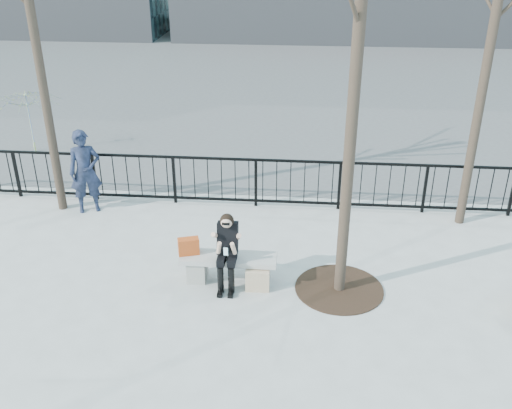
{
  "coord_description": "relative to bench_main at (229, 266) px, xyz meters",
  "views": [
    {
      "loc": [
        1.21,
        -8.27,
        5.55
      ],
      "look_at": [
        0.4,
        0.8,
        1.1
      ],
      "focal_mm": 40.0,
      "sensor_mm": 36.0,
      "label": 1
    }
  ],
  "objects": [
    {
      "name": "tree_grate",
      "position": [
        1.9,
        -0.1,
        -0.29
      ],
      "size": [
        1.5,
        1.5,
        0.02
      ],
      "primitive_type": "cylinder",
      "color": "black",
      "rests_on": "ground"
    },
    {
      "name": "bench_main",
      "position": [
        0.0,
        0.0,
        0.0
      ],
      "size": [
        1.65,
        0.46,
        0.49
      ],
      "color": "slate",
      "rests_on": "ground"
    },
    {
      "name": "street_surface",
      "position": [
        0.0,
        15.0,
        -0.3
      ],
      "size": [
        60.0,
        23.0,
        0.01
      ],
      "primitive_type": "cube",
      "color": "#474747",
      "rests_on": "ground"
    },
    {
      "name": "vendor_umbrella",
      "position": [
        -6.13,
        5.76,
        0.54
      ],
      "size": [
        2.27,
        2.3,
        1.69
      ],
      "primitive_type": "imported",
      "rotation": [
        0.0,
        0.0,
        -0.27
      ],
      "color": "#E3EF35",
      "rests_on": "ground"
    },
    {
      "name": "ground",
      "position": [
        0.0,
        0.0,
        -0.3
      ],
      "size": [
        120.0,
        120.0,
        0.0
      ],
      "primitive_type": "plane",
      "color": "gray",
      "rests_on": "ground"
    },
    {
      "name": "handbag",
      "position": [
        -0.69,
        0.02,
        0.34
      ],
      "size": [
        0.39,
        0.27,
        0.29
      ],
      "primitive_type": "cube",
      "rotation": [
        0.0,
        0.0,
        0.31
      ],
      "color": "#B94316",
      "rests_on": "bench_main"
    },
    {
      "name": "seated_woman",
      "position": [
        0.0,
        -0.16,
        0.37
      ],
      "size": [
        0.5,
        0.64,
        1.34
      ],
      "color": "black",
      "rests_on": "ground"
    },
    {
      "name": "railing",
      "position": [
        0.0,
        3.0,
        0.25
      ],
      "size": [
        14.0,
        0.06,
        1.1
      ],
      "color": "black",
      "rests_on": "ground"
    },
    {
      "name": "standing_man",
      "position": [
        -3.36,
        2.45,
        0.6
      ],
      "size": [
        0.78,
        0.66,
        1.81
      ],
      "primitive_type": "imported",
      "rotation": [
        0.0,
        0.0,
        0.41
      ],
      "color": "black",
      "rests_on": "ground"
    },
    {
      "name": "shopping_bag",
      "position": [
        0.52,
        -0.25,
        -0.11
      ],
      "size": [
        0.41,
        0.17,
        0.38
      ],
      "primitive_type": "cube",
      "rotation": [
        0.0,
        0.0,
        0.04
      ],
      "color": "beige",
      "rests_on": "ground"
    }
  ]
}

